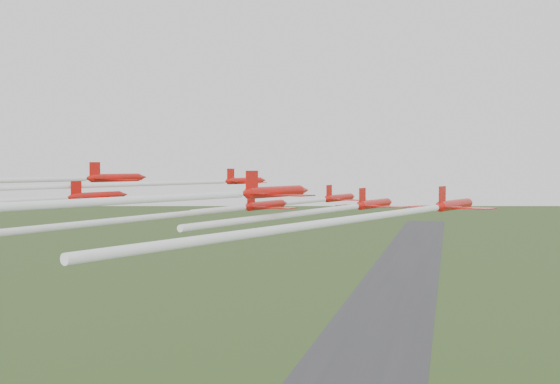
% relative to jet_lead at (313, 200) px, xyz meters
% --- Properties ---
extents(runway, '(38.00, 900.00, 0.04)m').
position_rel_jet_lead_xyz_m(runway, '(-5.15, 197.16, -53.46)').
color(runway, '#363638').
rests_on(runway, ground).
extents(jet_lead, '(15.06, 42.39, 2.62)m').
position_rel_jet_lead_xyz_m(jet_lead, '(0.00, 0.00, 0.00)').
color(jet_lead, red).
extents(jet_row2_left, '(24.20, 54.67, 2.39)m').
position_rel_jet_lead_xyz_m(jet_row2_left, '(-17.45, -10.05, 2.65)').
color(jet_row2_left, red).
extents(jet_row2_right, '(16.72, 45.80, 2.82)m').
position_rel_jet_lead_xyz_m(jet_row2_right, '(6.57, -14.99, -0.09)').
color(jet_row2_right, red).
extents(jet_row3_left, '(20.79, 53.53, 2.81)m').
position_rel_jet_lead_xyz_m(jet_row3_left, '(-31.57, -19.44, 3.25)').
color(jet_row3_left, red).
extents(jet_row3_mid, '(18.33, 58.79, 2.47)m').
position_rel_jet_lead_xyz_m(jet_row3_mid, '(-6.61, -32.57, 0.22)').
color(jet_row3_mid, red).
extents(jet_row3_right, '(21.13, 52.04, 2.51)m').
position_rel_jet_lead_xyz_m(jet_row3_right, '(14.96, -37.98, 1.01)').
color(jet_row3_right, red).
extents(jet_row4_right, '(26.07, 59.72, 2.75)m').
position_rel_jet_lead_xyz_m(jet_row4_right, '(-4.24, -44.98, 2.34)').
color(jet_row4_right, red).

